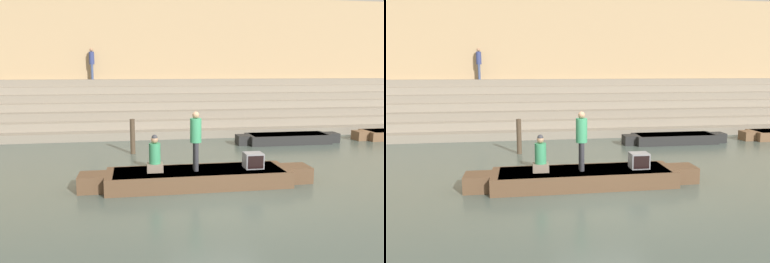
{
  "view_description": "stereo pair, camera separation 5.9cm",
  "coord_description": "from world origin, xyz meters",
  "views": [
    {
      "loc": [
        -2.19,
        -9.22,
        3.28
      ],
      "look_at": [
        -0.42,
        2.09,
        1.36
      ],
      "focal_mm": 35.0,
      "sensor_mm": 36.0,
      "label": 1
    },
    {
      "loc": [
        -2.13,
        -9.23,
        3.28
      ],
      "look_at": [
        -0.42,
        2.09,
        1.36
      ],
      "focal_mm": 35.0,
      "sensor_mm": 36.0,
      "label": 2
    }
  ],
  "objects": [
    {
      "name": "mooring_post",
      "position": [
        -2.26,
        5.27,
        0.69
      ],
      "size": [
        0.19,
        0.19,
        1.37
      ],
      "primitive_type": "cylinder",
      "color": "#473828",
      "rests_on": "ground"
    },
    {
      "name": "rowboat_main",
      "position": [
        -0.42,
        0.89,
        0.25
      ],
      "size": [
        6.61,
        1.51,
        0.46
      ],
      "rotation": [
        0.0,
        0.0,
        -0.01
      ],
      "color": "brown",
      "rests_on": "ground"
    },
    {
      "name": "person_on_steps",
      "position": [
        -4.49,
        13.07,
        3.73
      ],
      "size": [
        0.29,
        0.29,
        1.76
      ],
      "rotation": [
        0.0,
        0.0,
        4.27
      ],
      "color": "#3D4C75",
      "rests_on": "ghat_steps"
    },
    {
      "name": "person_rowing",
      "position": [
        -1.65,
        0.88,
        0.89
      ],
      "size": [
        0.44,
        0.35,
        1.05
      ],
      "rotation": [
        0.0,
        0.0,
        0.25
      ],
      "color": "#756656",
      "rests_on": "rowboat_main"
    },
    {
      "name": "back_wall",
      "position": [
        0.0,
        14.05,
        3.74
      ],
      "size": [
        34.2,
        1.28,
        7.53
      ],
      "color": "tan",
      "rests_on": "ground"
    },
    {
      "name": "tv_set",
      "position": [
        1.17,
        0.84,
        0.69
      ],
      "size": [
        0.53,
        0.47,
        0.44
      ],
      "rotation": [
        0.0,
        0.0,
        -0.01
      ],
      "color": "slate",
      "rests_on": "rowboat_main"
    },
    {
      "name": "ground_plane",
      "position": [
        0.0,
        0.0,
        0.0
      ],
      "size": [
        120.0,
        120.0,
        0.0
      ],
      "primitive_type": "plane",
      "color": "#47544C"
    },
    {
      "name": "person_standing",
      "position": [
        -0.51,
        0.85,
        1.43
      ],
      "size": [
        0.32,
        0.32,
        1.66
      ],
      "rotation": [
        0.0,
        0.0,
        -0.09
      ],
      "color": "#28282D",
      "rests_on": "rowboat_main"
    },
    {
      "name": "moored_boat_shore",
      "position": [
        4.59,
        6.37,
        0.22
      ],
      "size": [
        4.7,
        1.2,
        0.42
      ],
      "rotation": [
        0.0,
        0.0,
        0.01
      ],
      "color": "black",
      "rests_on": "ground"
    },
    {
      "name": "ghat_steps",
      "position": [
        0.0,
        11.51,
        0.96
      ],
      "size": [
        36.0,
        5.43,
        2.69
      ],
      "color": "gray",
      "rests_on": "ground"
    }
  ]
}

